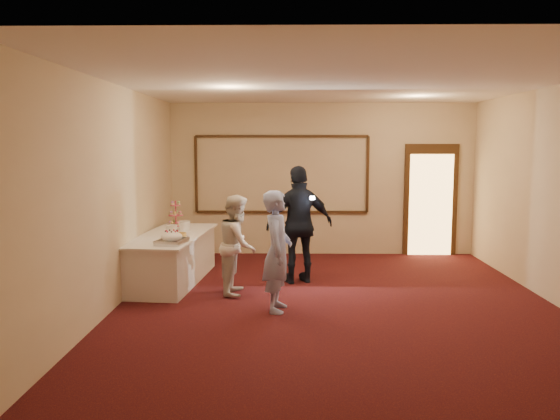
% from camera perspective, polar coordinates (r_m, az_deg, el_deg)
% --- Properties ---
extents(floor, '(7.00, 7.00, 0.00)m').
position_cam_1_polar(floor, '(7.68, 5.90, -9.76)').
color(floor, black).
rests_on(floor, ground).
extents(room_walls, '(6.04, 7.04, 3.02)m').
position_cam_1_polar(room_walls, '(7.36, 6.09, 5.53)').
color(room_walls, beige).
rests_on(room_walls, floor).
extents(wall_molding, '(3.45, 0.04, 1.55)m').
position_cam_1_polar(wall_molding, '(10.81, 0.17, 3.74)').
color(wall_molding, '#372310').
rests_on(wall_molding, room_walls).
extents(doorway, '(1.05, 0.07, 2.20)m').
position_cam_1_polar(doorway, '(11.20, 15.45, 0.93)').
color(doorway, '#372310').
rests_on(doorway, floor).
extents(buffet_table, '(1.16, 2.54, 0.77)m').
position_cam_1_polar(buffet_table, '(8.92, -11.20, -4.93)').
color(buffet_table, silver).
rests_on(buffet_table, floor).
extents(pavlova_tray, '(0.44, 0.56, 0.19)m').
position_cam_1_polar(pavlova_tray, '(7.98, -11.25, -2.93)').
color(pavlova_tray, '#AAACB1').
rests_on(pavlova_tray, buffet_table).
extents(cupcake_stand, '(0.33, 0.33, 0.48)m').
position_cam_1_polar(cupcake_stand, '(9.77, -10.83, -0.59)').
color(cupcake_stand, '#C93C62').
rests_on(cupcake_stand, buffet_table).
extents(plate_stack_a, '(0.19, 0.19, 0.16)m').
position_cam_1_polar(plate_stack_a, '(8.79, -11.27, -2.05)').
color(plate_stack_a, white).
rests_on(plate_stack_a, buffet_table).
extents(plate_stack_b, '(0.19, 0.19, 0.16)m').
position_cam_1_polar(plate_stack_b, '(9.21, -9.93, -1.62)').
color(plate_stack_b, white).
rests_on(plate_stack_b, buffet_table).
extents(tart, '(0.30, 0.30, 0.06)m').
position_cam_1_polar(tart, '(8.57, -10.59, -2.60)').
color(tart, white).
rests_on(tart, buffet_table).
extents(man, '(0.44, 0.62, 1.60)m').
position_cam_1_polar(man, '(7.17, -0.27, -4.32)').
color(man, '#9BAEF0').
rests_on(man, floor).
extents(woman, '(0.59, 0.74, 1.46)m').
position_cam_1_polar(woman, '(8.05, -4.43, -3.60)').
color(woman, beige).
rests_on(woman, floor).
extents(guest, '(1.18, 0.77, 1.86)m').
position_cam_1_polar(guest, '(8.63, 2.07, -1.54)').
color(guest, black).
rests_on(guest, floor).
extents(camera_flash, '(0.08, 0.06, 0.05)m').
position_cam_1_polar(camera_flash, '(8.32, 3.40, 1.26)').
color(camera_flash, white).
rests_on(camera_flash, guest).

